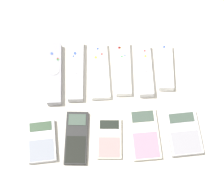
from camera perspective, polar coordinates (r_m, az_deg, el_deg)
name	(u,v)px	position (r m, az deg, el deg)	size (l,w,h in m)	color
ground_plane	(112,107)	(1.10, 0.06, -1.45)	(3.00, 3.00, 0.00)	beige
remote_0	(55,73)	(1.15, -8.73, 3.72)	(0.04, 0.20, 0.03)	gray
remote_1	(76,71)	(1.14, -5.50, 4.16)	(0.05, 0.20, 0.03)	#B7B7BC
remote_2	(100,71)	(1.14, -1.90, 4.18)	(0.06, 0.19, 0.02)	white
remote_3	(123,68)	(1.14, 1.70, 4.57)	(0.05, 0.18, 0.02)	white
remote_4	(145,70)	(1.14, 5.01, 4.30)	(0.04, 0.17, 0.03)	silver
remote_5	(165,67)	(1.16, 8.15, 4.75)	(0.05, 0.16, 0.02)	white
calculator_0	(42,141)	(1.08, -10.66, -6.49)	(0.09, 0.13, 0.02)	#B2B2B7
calculator_1	(76,138)	(1.07, -5.44, -6.05)	(0.07, 0.16, 0.01)	black
calculator_2	(109,139)	(1.06, -0.42, -6.20)	(0.07, 0.12, 0.01)	beige
calculator_3	(145,134)	(1.07, 5.00, -5.50)	(0.08, 0.15, 0.02)	beige
calculator_4	(184,133)	(1.09, 10.88, -5.26)	(0.10, 0.13, 0.02)	#B2B2B7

